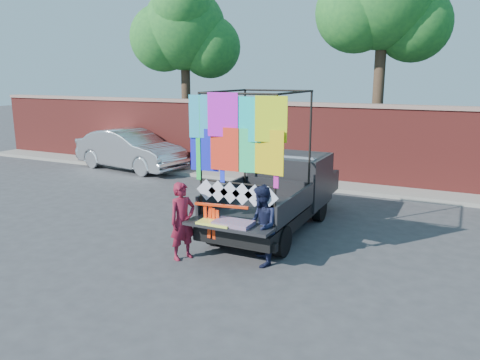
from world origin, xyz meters
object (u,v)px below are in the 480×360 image
at_px(pickup_truck, 283,191).
at_px(woman, 183,221).
at_px(sedan, 131,150).
at_px(man, 262,226).

height_order(pickup_truck, woman, pickup_truck).
bearing_deg(woman, sedan, 69.60).
bearing_deg(woman, pickup_truck, 6.96).
bearing_deg(pickup_truck, sedan, 153.89).
distance_m(pickup_truck, sedan, 8.36).
relative_size(sedan, woman, 3.01).
bearing_deg(woman, man, -50.53).
bearing_deg(man, pickup_truck, 164.12).
xyz_separation_m(pickup_truck, man, (0.54, -2.53, -0.04)).
relative_size(pickup_truck, woman, 3.34).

